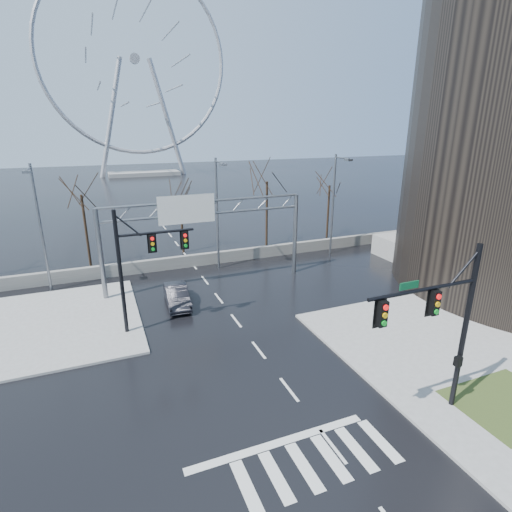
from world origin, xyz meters
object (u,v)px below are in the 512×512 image
signal_mast_far (139,260)px  ferris_wheel (135,67)px  car (177,296)px  signal_mast_near (445,319)px  sign_gantry (201,224)px

signal_mast_far → ferris_wheel: (10.87, 86.04, 21.30)m
ferris_wheel → car: size_ratio=11.44×
signal_mast_near → sign_gantry: 19.79m
sign_gantry → ferris_wheel: size_ratio=0.32×
signal_mast_near → ferris_wheel: size_ratio=0.16×
signal_mast_near → signal_mast_far: bearing=130.3°
signal_mast_near → ferris_wheel: ferris_wheel is taller
signal_mast_near → car: signal_mast_near is taller
signal_mast_far → sign_gantry: (5.49, 6.00, 0.35)m
signal_mast_far → car: 5.77m
signal_mast_far → sign_gantry: size_ratio=0.49×
signal_mast_far → ferris_wheel: size_ratio=0.16×
signal_mast_far → ferris_wheel: bearing=82.8°
car → signal_mast_near: bearing=-59.2°
signal_mast_near → sign_gantry: bearing=106.2°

